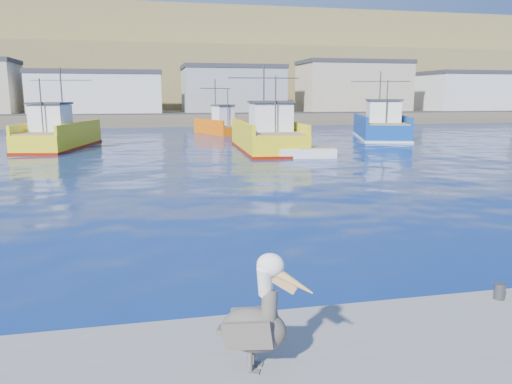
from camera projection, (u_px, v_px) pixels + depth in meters
ground at (289, 273)px, 11.86m from camera, size 260.00×260.00×0.00m
dock_bollards at (378, 303)px, 8.60m from camera, size 36.20×0.20×0.30m
far_shore at (159, 74)px, 114.90m from camera, size 200.00×81.00×24.00m
trawler_yellow_a at (58, 135)px, 39.89m from camera, size 5.66×11.28×6.45m
trawler_yellow_b at (267, 136)px, 38.34m from camera, size 5.58×11.98×6.58m
trawler_blue at (380, 127)px, 49.52m from camera, size 7.79×12.83×6.62m
boat_orange at (220, 125)px, 54.48m from camera, size 4.89×7.56×5.92m
skiff_mid at (307, 154)px, 33.93m from camera, size 4.03×1.87×0.84m
skiff_far at (396, 132)px, 53.65m from camera, size 3.61×3.86×0.85m
pelican at (257, 320)px, 6.68m from camera, size 1.30×0.86×1.65m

